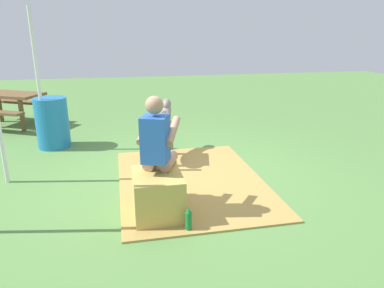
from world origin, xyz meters
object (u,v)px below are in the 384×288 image
at_px(picnic_bench, 9,101).
at_px(water_barrel, 52,123).
at_px(hay_bale, 158,195).
at_px(tent_pole_right, 38,82).
at_px(pony_standing, 164,128).
at_px(soda_bottle, 189,220).
at_px(person_seated, 158,147).

bearing_deg(picnic_bench, water_barrel, -146.53).
xyz_separation_m(hay_bale, water_barrel, (2.96, 1.57, 0.20)).
distance_m(tent_pole_right, picnic_bench, 2.29).
bearing_deg(pony_standing, soda_bottle, 178.93).
relative_size(hay_bale, picnic_bench, 0.35).
bearing_deg(water_barrel, tent_pole_right, 145.41).
relative_size(person_seated, picnic_bench, 0.72).
xyz_separation_m(hay_bale, tent_pole_right, (2.79, 1.69, 0.97)).
xyz_separation_m(hay_bale, soda_bottle, (-0.42, -0.28, -0.12)).
bearing_deg(tent_pole_right, person_seated, -146.65).
relative_size(water_barrel, picnic_bench, 0.47).
height_order(soda_bottle, picnic_bench, picnic_bench).
bearing_deg(pony_standing, hay_bale, 170.24).
bearing_deg(tent_pole_right, picnic_bench, 28.50).
distance_m(soda_bottle, picnic_bench, 5.97).
bearing_deg(water_barrel, pony_standing, -119.92).
bearing_deg(soda_bottle, person_seated, 22.30).
relative_size(person_seated, tent_pole_right, 0.57).
distance_m(water_barrel, tent_pole_right, 0.80).
bearing_deg(picnic_bench, pony_standing, -132.98).
xyz_separation_m(pony_standing, water_barrel, (1.09, 1.90, -0.09)).
distance_m(hay_bale, soda_bottle, 0.52).
xyz_separation_m(person_seated, tent_pole_right, (2.63, 1.73, 0.44)).
bearing_deg(pony_standing, person_seated, 170.71).
xyz_separation_m(pony_standing, tent_pole_right, (0.92, 2.01, 0.68)).
height_order(person_seated, tent_pole_right, tent_pole_right).
bearing_deg(pony_standing, picnic_bench, 47.02).
height_order(pony_standing, picnic_bench, pony_standing).
height_order(hay_bale, pony_standing, pony_standing).
bearing_deg(soda_bottle, tent_pole_right, 31.53).
distance_m(soda_bottle, tent_pole_right, 3.92).
distance_m(soda_bottle, water_barrel, 3.87).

